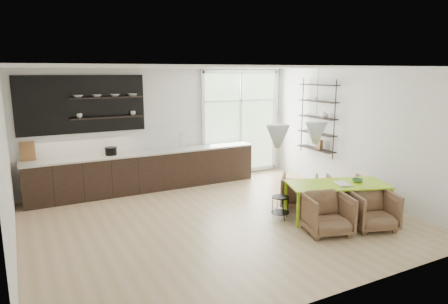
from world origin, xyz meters
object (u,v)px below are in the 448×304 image
at_px(armchair_front_left, 327,214).
at_px(wire_stool, 280,204).
at_px(armchair_back_right, 346,191).
at_px(armchair_back_left, 299,191).
at_px(armchair_front_right, 373,210).
at_px(dining_table, 338,186).

xyz_separation_m(armchair_front_left, wire_stool, (-0.30, 0.97, -0.07)).
bearing_deg(armchair_back_right, wire_stool, 24.61).
distance_m(armchair_back_left, armchair_back_right, 1.00).
bearing_deg(armchair_front_right, armchair_back_right, 86.83).
bearing_deg(armchair_back_left, wire_stool, 66.59).
height_order(dining_table, wire_stool, dining_table).
distance_m(armchair_front_left, wire_stool, 1.01).
height_order(armchair_front_right, wire_stool, armchair_front_right).
bearing_deg(armchair_front_left, armchair_back_right, 49.63).
bearing_deg(dining_table, armchair_back_right, 52.29).
xyz_separation_m(armchair_back_right, wire_stool, (-1.66, 0.06, -0.04)).
xyz_separation_m(armchair_back_left, armchair_front_left, (-0.44, -1.33, 0.01)).
height_order(armchair_front_left, wire_stool, armchair_front_left).
bearing_deg(wire_stool, armchair_back_right, -1.97).
relative_size(dining_table, wire_stool, 4.67).
xyz_separation_m(dining_table, wire_stool, (-1.00, 0.48, -0.36)).
distance_m(armchair_back_left, armchair_front_right, 1.61).
bearing_deg(armchair_back_left, armchair_front_right, 146.87).
height_order(armchair_back_left, wire_stool, armchair_back_left).
bearing_deg(armchair_back_left, armchair_back_right, -163.81).
distance_m(armchair_back_right, armchair_front_right, 1.23).
bearing_deg(armchair_front_left, armchair_front_right, 1.55).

